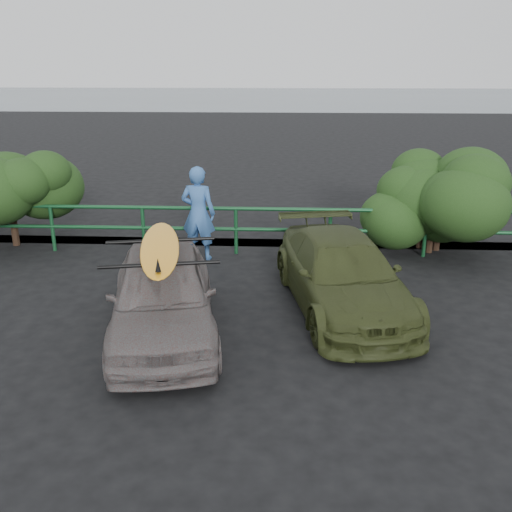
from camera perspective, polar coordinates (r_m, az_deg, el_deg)
The scene contains 9 objects.
ground at distance 8.00m, azimuth -12.33°, elevation -11.22°, with size 80.00×80.00×0.00m, color black.
ocean at distance 66.80m, azimuth 1.15°, elevation 15.61°, with size 200.00×200.00×0.00m, color slate.
guardrail at distance 12.32m, azimuth -6.67°, elevation 2.62°, with size 14.00×0.08×1.04m, color #144724, non-canonical shape.
shrub_right at distance 12.86m, azimuth 16.28°, elevation 4.95°, with size 3.20×2.40×2.03m, color #224017, non-canonical shape.
sedan at distance 8.64m, azimuth -9.32°, elevation -3.85°, with size 1.54×3.82×1.30m, color #655B5A.
olive_vehicle at distance 9.57m, azimuth 8.62°, elevation -1.82°, with size 1.68×4.14×1.20m, color #353D1B.
man at distance 11.83m, azimuth -5.79°, elevation 4.27°, with size 0.71×0.47×1.96m, color #3968AC.
roof_rack at distance 8.40m, azimuth -9.57°, elevation 0.42°, with size 1.66×1.16×0.06m, color black, non-canonical shape.
surfboard at distance 8.38m, azimuth -9.59°, elevation 0.86°, with size 0.56×2.68×0.08m, color #FFA21A.
Camera 1 is at (2.01, -6.65, 3.97)m, focal length 40.00 mm.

